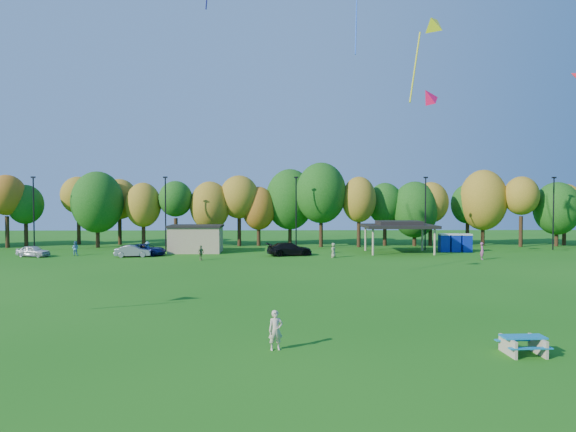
{
  "coord_description": "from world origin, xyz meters",
  "views": [
    {
      "loc": [
        -0.2,
        -22.97,
        6.45
      ],
      "look_at": [
        0.36,
        6.0,
        5.44
      ],
      "focal_mm": 32.0,
      "sensor_mm": 36.0,
      "label": 1
    }
  ],
  "objects_px": {
    "picnic_table": "(523,344)",
    "kite_flyer": "(276,330)",
    "car_c": "(145,250)",
    "car_a": "(33,251)",
    "car_d": "(290,249)",
    "porta_potties": "(455,243)",
    "car_b": "(133,251)"
  },
  "relations": [
    {
      "from": "porta_potties",
      "to": "picnic_table",
      "type": "height_order",
      "value": "porta_potties"
    },
    {
      "from": "car_a",
      "to": "car_c",
      "type": "relative_size",
      "value": 0.78
    },
    {
      "from": "car_b",
      "to": "kite_flyer",
      "type": "bearing_deg",
      "value": -164.51
    },
    {
      "from": "picnic_table",
      "to": "car_b",
      "type": "height_order",
      "value": "car_b"
    },
    {
      "from": "car_d",
      "to": "car_c",
      "type": "bearing_deg",
      "value": 73.49
    },
    {
      "from": "car_a",
      "to": "porta_potties",
      "type": "bearing_deg",
      "value": -69.58
    },
    {
      "from": "car_a",
      "to": "car_c",
      "type": "bearing_deg",
      "value": -69.71
    },
    {
      "from": "picnic_table",
      "to": "car_c",
      "type": "relative_size",
      "value": 0.39
    },
    {
      "from": "car_b",
      "to": "porta_potties",
      "type": "bearing_deg",
      "value": -91.85
    },
    {
      "from": "picnic_table",
      "to": "car_a",
      "type": "xyz_separation_m",
      "value": [
        -37.05,
        35.91,
        0.18
      ]
    },
    {
      "from": "porta_potties",
      "to": "car_d",
      "type": "bearing_deg",
      "value": -169.6
    },
    {
      "from": "car_c",
      "to": "car_a",
      "type": "bearing_deg",
      "value": 104.97
    },
    {
      "from": "picnic_table",
      "to": "car_c",
      "type": "xyz_separation_m",
      "value": [
        -25.03,
        36.96,
        0.21
      ]
    },
    {
      "from": "porta_potties",
      "to": "kite_flyer",
      "type": "relative_size",
      "value": 2.22
    },
    {
      "from": "car_c",
      "to": "porta_potties",
      "type": "bearing_deg",
      "value": -74.86
    },
    {
      "from": "car_b",
      "to": "car_c",
      "type": "distance_m",
      "value": 1.73
    },
    {
      "from": "car_c",
      "to": "car_d",
      "type": "bearing_deg",
      "value": -81.42
    },
    {
      "from": "car_d",
      "to": "picnic_table",
      "type": "bearing_deg",
      "value": 178.47
    },
    {
      "from": "kite_flyer",
      "to": "picnic_table",
      "type": "bearing_deg",
      "value": -19.23
    },
    {
      "from": "car_d",
      "to": "kite_flyer",
      "type": "bearing_deg",
      "value": 162.68
    },
    {
      "from": "car_b",
      "to": "car_d",
      "type": "height_order",
      "value": "car_d"
    },
    {
      "from": "picnic_table",
      "to": "kite_flyer",
      "type": "height_order",
      "value": "kite_flyer"
    },
    {
      "from": "car_b",
      "to": "car_d",
      "type": "xyz_separation_m",
      "value": [
        17.21,
        1.0,
        0.1
      ]
    },
    {
      "from": "car_b",
      "to": "car_c",
      "type": "height_order",
      "value": "car_c"
    },
    {
      "from": "picnic_table",
      "to": "kite_flyer",
      "type": "relative_size",
      "value": 1.07
    },
    {
      "from": "kite_flyer",
      "to": "car_c",
      "type": "relative_size",
      "value": 0.36
    },
    {
      "from": "picnic_table",
      "to": "car_a",
      "type": "height_order",
      "value": "car_a"
    },
    {
      "from": "car_b",
      "to": "car_d",
      "type": "bearing_deg",
      "value": -95.67
    },
    {
      "from": "car_c",
      "to": "picnic_table",
      "type": "bearing_deg",
      "value": -135.92
    },
    {
      "from": "picnic_table",
      "to": "kite_flyer",
      "type": "xyz_separation_m",
      "value": [
        -10.21,
        0.81,
        0.4
      ]
    },
    {
      "from": "kite_flyer",
      "to": "car_b",
      "type": "relative_size",
      "value": 0.44
    },
    {
      "from": "kite_flyer",
      "to": "car_a",
      "type": "relative_size",
      "value": 0.46
    }
  ]
}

